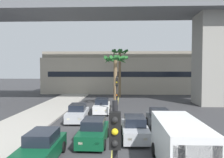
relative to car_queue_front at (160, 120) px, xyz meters
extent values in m
cube|color=#DBCC4C|center=(-3.63, 3.59, -0.72)|extent=(0.14, 56.00, 0.01)
cube|color=slate|center=(-3.63, 12.77, 12.70)|extent=(60.93, 8.00, 2.40)
cube|color=gray|center=(8.43, 12.77, 5.39)|extent=(2.80, 4.40, 12.22)
cube|color=#BCB29E|center=(-3.63, 28.00, 2.76)|extent=(29.85, 8.00, 6.95)
cube|color=gray|center=(-3.63, 28.00, 6.83)|extent=(29.25, 7.20, 1.20)
cube|color=black|center=(-3.63, 23.98, 3.10)|extent=(26.86, 0.04, 1.00)
cube|color=#4C5156|center=(0.00, -0.03, -0.14)|extent=(1.83, 4.15, 0.80)
cube|color=black|center=(0.00, 0.12, 0.54)|extent=(1.46, 2.09, 0.60)
cube|color=#F2EDCC|center=(0.53, -2.03, -0.09)|extent=(0.24, 0.09, 0.14)
cube|color=#F2EDCC|center=(-0.40, -2.06, -0.09)|extent=(0.24, 0.09, 0.14)
cylinder|color=black|center=(0.85, -1.28, -0.40)|extent=(0.24, 0.65, 0.64)
cylinder|color=black|center=(-0.76, -1.33, -0.40)|extent=(0.24, 0.65, 0.64)
cylinder|color=black|center=(0.77, 1.26, -0.40)|extent=(0.24, 0.65, 0.64)
cylinder|color=black|center=(-0.85, 1.21, -0.40)|extent=(0.24, 0.65, 0.64)
cube|color=#B7BABF|center=(-2.21, -2.91, -0.14)|extent=(1.81, 4.14, 0.80)
cube|color=black|center=(-2.21, -2.76, 0.54)|extent=(1.45, 2.09, 0.60)
cube|color=#F2EDCC|center=(-1.68, -4.91, -0.09)|extent=(0.24, 0.09, 0.14)
cube|color=#F2EDCC|center=(-2.62, -4.93, -0.09)|extent=(0.24, 0.09, 0.14)
cylinder|color=black|center=(-1.36, -4.16, -0.40)|extent=(0.24, 0.65, 0.64)
cylinder|color=black|center=(-2.98, -4.20, -0.40)|extent=(0.24, 0.65, 0.64)
cylinder|color=black|center=(-1.43, -1.62, -0.40)|extent=(0.24, 0.65, 0.64)
cylinder|color=black|center=(-3.05, -1.66, -0.40)|extent=(0.24, 0.65, 0.64)
cube|color=white|center=(-5.28, 6.36, -0.14)|extent=(1.82, 4.15, 0.80)
cube|color=black|center=(-5.28, 6.51, 0.54)|extent=(1.45, 2.09, 0.60)
cube|color=#F2EDCC|center=(-4.75, 4.37, -0.09)|extent=(0.24, 0.09, 0.14)
cube|color=#F2EDCC|center=(-5.69, 4.34, -0.09)|extent=(0.24, 0.09, 0.14)
cylinder|color=black|center=(-4.43, 5.11, -0.40)|extent=(0.24, 0.65, 0.64)
cylinder|color=black|center=(-6.05, 5.07, -0.40)|extent=(0.24, 0.65, 0.64)
cylinder|color=black|center=(-4.51, 7.66, -0.40)|extent=(0.24, 0.65, 0.64)
cylinder|color=black|center=(-6.12, 7.61, -0.40)|extent=(0.24, 0.65, 0.64)
cube|color=#0C4728|center=(-4.96, -3.78, -0.14)|extent=(1.77, 4.13, 0.80)
cube|color=black|center=(-4.96, -3.63, 0.54)|extent=(1.43, 2.07, 0.60)
cube|color=#F2EDCC|center=(-4.53, -5.80, -0.09)|extent=(0.24, 0.08, 0.14)
cube|color=#F2EDCC|center=(-5.46, -5.79, -0.09)|extent=(0.24, 0.08, 0.14)
cylinder|color=black|center=(-4.17, -5.07, -0.40)|extent=(0.23, 0.64, 0.64)
cylinder|color=black|center=(-5.79, -5.04, -0.40)|extent=(0.23, 0.64, 0.64)
cylinder|color=black|center=(-4.13, -2.53, -0.40)|extent=(0.23, 0.64, 0.64)
cylinder|color=black|center=(-5.75, -2.50, -0.40)|extent=(0.23, 0.64, 0.64)
cube|color=#0C4728|center=(-7.33, -6.84, -0.14)|extent=(1.74, 4.11, 0.80)
cube|color=black|center=(-7.33, -6.69, 0.54)|extent=(1.41, 2.06, 0.60)
cylinder|color=black|center=(-6.53, -5.56, -0.40)|extent=(0.23, 0.64, 0.64)
cylinder|color=black|center=(-8.15, -5.58, -0.40)|extent=(0.23, 0.64, 0.64)
cube|color=#B7BABF|center=(-7.21, 2.35, -0.14)|extent=(1.85, 4.16, 0.80)
cube|color=black|center=(-7.21, 2.50, 0.54)|extent=(1.47, 2.10, 0.60)
cube|color=#F2EDCC|center=(-6.67, 0.35, -0.09)|extent=(0.24, 0.09, 0.14)
cube|color=#F2EDCC|center=(-7.60, 0.32, -0.09)|extent=(0.24, 0.09, 0.14)
cylinder|color=black|center=(-6.35, 1.11, -0.40)|extent=(0.24, 0.65, 0.64)
cylinder|color=black|center=(-7.97, 1.05, -0.40)|extent=(0.24, 0.65, 0.64)
cylinder|color=black|center=(-6.45, 3.65, -0.40)|extent=(0.24, 0.65, 0.64)
cylinder|color=black|center=(-8.06, 3.59, -0.40)|extent=(0.24, 0.65, 0.64)
cube|color=white|center=(-0.33, -7.52, 0.59)|extent=(2.00, 5.20, 2.10)
cube|color=black|center=(-0.33, -10.08, 0.94)|extent=(1.80, 0.08, 0.80)
cylinder|color=black|center=(0.62, -5.96, -0.34)|extent=(0.26, 0.76, 0.76)
cylinder|color=black|center=(-1.28, -5.96, -0.34)|extent=(0.26, 0.76, 0.76)
cube|color=black|center=(-3.27, -13.81, 2.88)|extent=(0.24, 0.20, 0.76)
sphere|color=black|center=(-3.27, -13.91, 3.12)|extent=(0.14, 0.14, 0.14)
sphere|color=yellow|center=(-3.27, -13.91, 2.88)|extent=(0.14, 0.14, 0.14)
sphere|color=black|center=(-3.27, -13.91, 2.64)|extent=(0.14, 0.14, 0.14)
cylinder|color=black|center=(-3.57, 2.87, 1.38)|extent=(0.12, 0.12, 4.20)
cube|color=black|center=(-3.57, 2.73, 2.88)|extent=(0.24, 0.20, 0.76)
sphere|color=black|center=(-3.57, 2.63, 3.12)|extent=(0.14, 0.14, 0.14)
sphere|color=yellow|center=(-3.57, 2.63, 2.88)|extent=(0.14, 0.14, 0.14)
sphere|color=black|center=(-3.57, 2.63, 2.64)|extent=(0.14, 0.14, 0.14)
cube|color=black|center=(-3.57, 2.75, 1.68)|extent=(0.20, 0.16, 0.24)
cube|color=orange|center=(-3.57, 2.67, 1.68)|extent=(0.12, 0.03, 0.12)
cylinder|color=brown|center=(-3.42, 20.40, 3.19)|extent=(0.43, 0.43, 7.81)
sphere|color=#236028|center=(-3.42, 20.40, 7.24)|extent=(0.60, 0.60, 0.60)
cone|color=#236028|center=(-2.45, 20.29, 6.88)|extent=(0.66, 2.01, 1.09)
cone|color=#236028|center=(-2.95, 21.25, 6.91)|extent=(1.94, 1.35, 1.05)
cone|color=#236028|center=(-3.87, 21.26, 7.07)|extent=(1.96, 1.32, 0.78)
cone|color=#236028|center=(-4.38, 20.26, 6.93)|extent=(0.72, 2.03, 1.01)
cone|color=#236028|center=(-3.86, 19.54, 6.89)|extent=(1.96, 1.29, 1.08)
cone|color=#236028|center=(-2.89, 19.59, 6.93)|extent=(1.90, 1.45, 1.02)
cylinder|color=brown|center=(-3.87, 9.82, 2.34)|extent=(0.46, 0.46, 6.13)
sphere|color=#236028|center=(-3.87, 9.82, 5.56)|extent=(0.60, 0.60, 0.60)
cone|color=#236028|center=(-2.87, 9.97, 5.33)|extent=(0.74, 2.11, 0.87)
cone|color=#236028|center=(-3.14, 10.52, 5.18)|extent=(1.73, 1.78, 1.11)
cone|color=#236028|center=(-3.64, 10.80, 5.30)|extent=(2.11, 0.90, 0.92)
cone|color=#236028|center=(-4.37, 10.70, 5.20)|extent=(2.00, 1.40, 1.09)
cone|color=#236028|center=(-4.85, 10.06, 5.23)|extent=(0.92, 2.10, 1.04)
cone|color=#236028|center=(-4.77, 9.37, 5.20)|extent=(1.31, 2.03, 1.08)
cone|color=#236028|center=(-4.29, 8.91, 5.35)|extent=(2.06, 1.27, 0.84)
cone|color=#236028|center=(-3.73, 8.82, 5.32)|extent=(2.10, 0.72, 0.88)
cone|color=#236028|center=(-3.15, 9.11, 5.30)|extent=(1.76, 1.78, 0.92)
camera|label=1|loc=(-3.14, -18.42, 4.15)|focal=36.39mm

